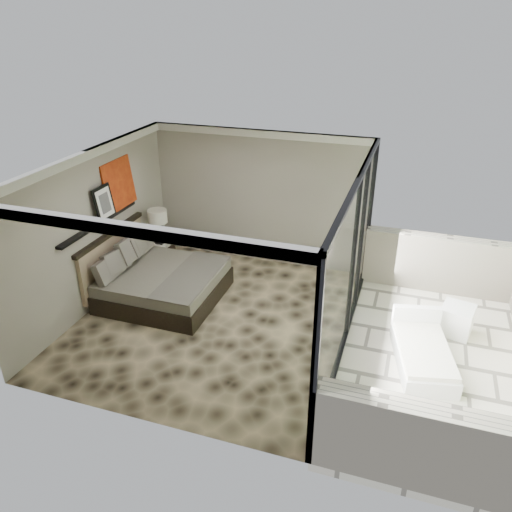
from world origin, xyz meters
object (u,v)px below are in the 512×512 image
(bed, at_px, (159,281))
(table_lamp, at_px, (158,222))
(lounger, at_px, (423,353))
(nightstand, at_px, (161,252))
(ottoman, at_px, (456,320))

(bed, distance_m, table_lamp, 1.49)
(table_lamp, distance_m, lounger, 5.66)
(nightstand, xyz_separation_m, lounger, (5.37, -1.75, -0.06))
(ottoman, bearing_deg, table_lamp, 173.45)
(nightstand, relative_size, table_lamp, 0.70)
(table_lamp, xyz_separation_m, ottoman, (5.85, -0.67, -0.73))
(table_lamp, relative_size, lounger, 0.43)
(table_lamp, bearing_deg, nightstand, 115.54)
(table_lamp, height_order, ottoman, table_lamp)
(nightstand, xyz_separation_m, table_lamp, (0.03, -0.06, 0.73))
(bed, height_order, ottoman, bed)
(bed, bearing_deg, table_lamp, 116.74)
(bed, xyz_separation_m, table_lamp, (-0.60, 1.20, 0.64))
(ottoman, bearing_deg, lounger, -116.14)
(bed, xyz_separation_m, ottoman, (5.24, 0.53, -0.09))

